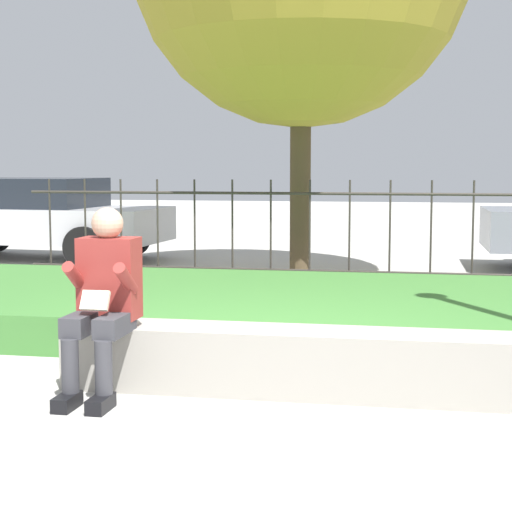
% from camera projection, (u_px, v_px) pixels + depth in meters
% --- Properties ---
extents(ground_plane, '(60.00, 60.00, 0.00)m').
position_uv_depth(ground_plane, '(258.00, 392.00, 5.70)').
color(ground_plane, '#B2AFA8').
extents(stone_bench, '(3.00, 0.45, 0.43)m').
position_uv_depth(stone_bench, '(286.00, 365.00, 5.64)').
color(stone_bench, gray).
rests_on(stone_bench, ground_plane).
extents(person_seated_reader, '(0.42, 0.73, 1.23)m').
position_uv_depth(person_seated_reader, '(104.00, 295.00, 5.56)').
color(person_seated_reader, black).
rests_on(person_seated_reader, ground_plane).
extents(grass_berm, '(9.43, 3.27, 0.32)m').
position_uv_depth(grass_berm, '(305.00, 310.00, 7.96)').
color(grass_berm, '#3D7533').
rests_on(grass_berm, ground_plane).
extents(iron_fence, '(7.43, 0.03, 1.34)m').
position_uv_depth(iron_fence, '(329.00, 235.00, 9.96)').
color(iron_fence, '#332D28').
rests_on(iron_fence, ground_plane).
extents(car_parked_left, '(4.23, 2.13, 1.30)m').
position_uv_depth(car_parked_left, '(32.00, 216.00, 13.58)').
color(car_parked_left, '#B7B7BC').
rests_on(car_parked_left, ground_plane).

